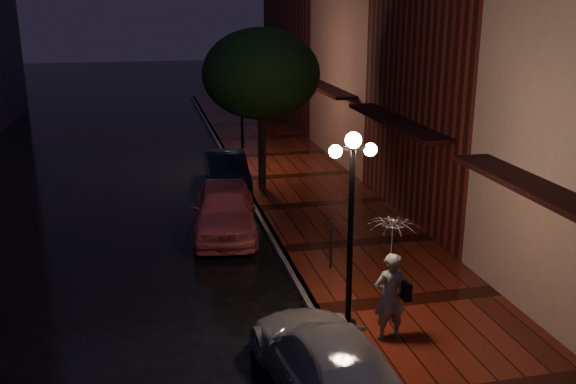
{
  "coord_description": "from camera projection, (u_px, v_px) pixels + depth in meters",
  "views": [
    {
      "loc": [
        -3.51,
        -16.37,
        6.88
      ],
      "look_at": [
        0.51,
        1.31,
        1.4
      ],
      "focal_mm": 40.0,
      "sensor_mm": 36.0,
      "label": 1
    }
  ],
  "objects": [
    {
      "name": "street_tree",
      "position": [
        261.0,
        77.0,
        22.51
      ],
      "size": [
        4.16,
        4.16,
        5.8
      ],
      "color": "black",
      "rests_on": "sidewalk"
    },
    {
      "name": "silver_car",
      "position": [
        328.0,
        363.0,
        11.39
      ],
      "size": [
        2.37,
        4.85,
        1.36
      ],
      "primitive_type": "imported",
      "rotation": [
        0.0,
        0.0,
        3.24
      ],
      "color": "#ABACB3",
      "rests_on": "ground"
    },
    {
      "name": "sidewalk",
      "position": [
        357.0,
        245.0,
        18.47
      ],
      "size": [
        4.5,
        60.0,
        0.15
      ],
      "primitive_type": "cube",
      "color": "#40150B",
      "rests_on": "ground"
    },
    {
      "name": "woman_with_umbrella",
      "position": [
        392.0,
        260.0,
        12.78
      ],
      "size": [
        1.09,
        1.11,
        2.63
      ],
      "rotation": [
        0.0,
        0.0,
        3.23
      ],
      "color": "silver",
      "rests_on": "sidewalk"
    },
    {
      "name": "streetlamp_far",
      "position": [
        242.0,
        110.0,
        25.74
      ],
      "size": [
        0.96,
        0.36,
        4.31
      ],
      "color": "black",
      "rests_on": "sidewalk"
    },
    {
      "name": "storefront_far",
      "position": [
        390.0,
        56.0,
        27.53
      ],
      "size": [
        5.0,
        8.0,
        9.0
      ],
      "primitive_type": "cube",
      "color": "#8C5951",
      "rests_on": "ground"
    },
    {
      "name": "storefront_extra",
      "position": [
        326.0,
        33.0,
        36.72
      ],
      "size": [
        5.0,
        12.0,
        10.0
      ],
      "primitive_type": "cube",
      "color": "#511914",
      "rests_on": "ground"
    },
    {
      "name": "navy_car",
      "position": [
        227.0,
        171.0,
        24.09
      ],
      "size": [
        1.56,
        4.17,
        1.36
      ],
      "primitive_type": "imported",
      "rotation": [
        0.0,
        0.0,
        -0.03
      ],
      "color": "black",
      "rests_on": "ground"
    },
    {
      "name": "pink_car",
      "position": [
        225.0,
        209.0,
        19.35
      ],
      "size": [
        2.41,
        4.79,
        1.56
      ],
      "primitive_type": "imported",
      "rotation": [
        0.0,
        0.0,
        -0.13
      ],
      "color": "#CA535D",
      "rests_on": "ground"
    },
    {
      "name": "parking_meter",
      "position": [
        331.0,
        240.0,
        16.51
      ],
      "size": [
        0.12,
        0.1,
        1.28
      ],
      "rotation": [
        0.0,
        0.0,
        -0.08
      ],
      "color": "black",
      "rests_on": "sidewalk"
    },
    {
      "name": "ground",
      "position": [
        281.0,
        254.0,
        18.02
      ],
      "size": [
        120.0,
        120.0,
        0.0
      ],
      "primitive_type": "plane",
      "color": "black",
      "rests_on": "ground"
    },
    {
      "name": "curb",
      "position": [
        281.0,
        251.0,
        17.99
      ],
      "size": [
        0.25,
        60.0,
        0.15
      ],
      "primitive_type": "cube",
      "color": "#595451",
      "rests_on": "ground"
    },
    {
      "name": "streetlamp_near",
      "position": [
        351.0,
        224.0,
        12.67
      ],
      "size": [
        0.96,
        0.36,
        4.31
      ],
      "color": "black",
      "rests_on": "sidewalk"
    },
    {
      "name": "storefront_mid",
      "position": [
        488.0,
        45.0,
        19.77
      ],
      "size": [
        5.0,
        8.0,
        11.0
      ],
      "primitive_type": "cube",
      "color": "#511914",
      "rests_on": "ground"
    }
  ]
}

